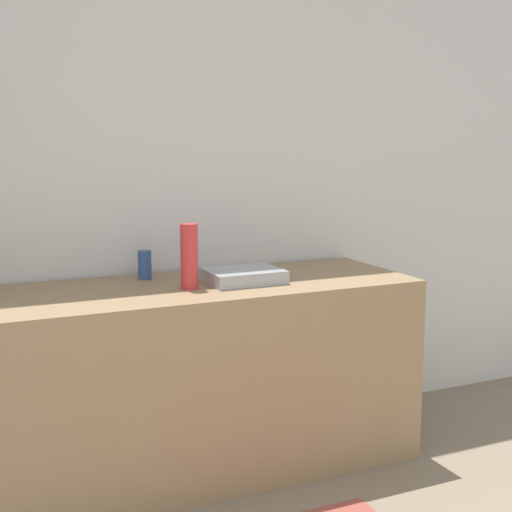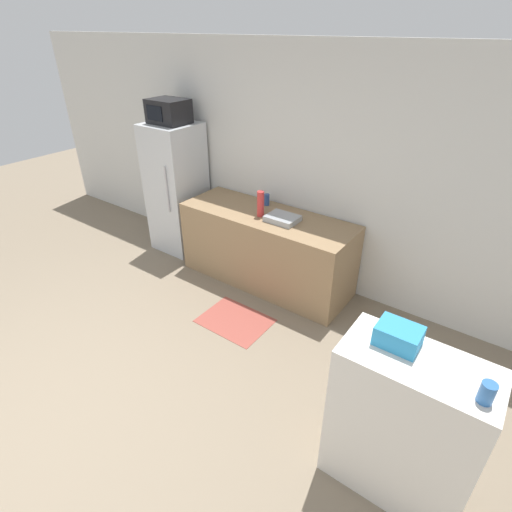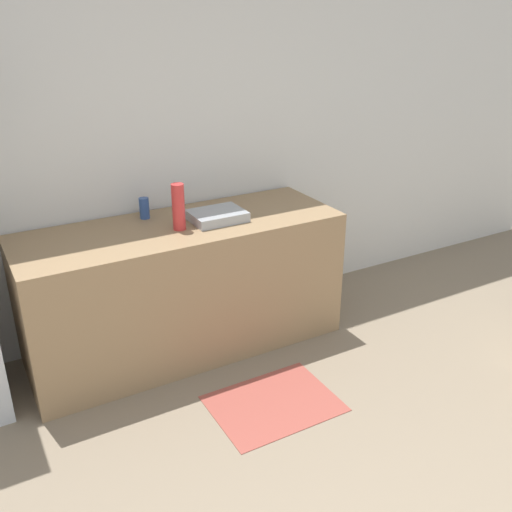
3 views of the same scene
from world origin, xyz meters
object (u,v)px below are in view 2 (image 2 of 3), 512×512
object	(u,v)px
bottle_short	(267,200)
jar	(487,393)
microwave	(169,111)
basket	(398,336)
refrigerator	(177,189)
bottle_tall	(261,204)

from	to	relation	value
bottle_short	jar	distance (m)	3.16
microwave	basket	world-z (taller)	microwave
basket	refrigerator	bearing A→B (deg)	156.00
refrigerator	jar	distance (m)	4.20
bottle_tall	jar	distance (m)	2.89
bottle_short	basket	xyz separation A→B (m)	(2.08, -1.69, 0.23)
bottle_tall	jar	bearing A→B (deg)	-32.37
refrigerator	bottle_short	xyz separation A→B (m)	(1.29, 0.19, 0.10)
basket	jar	bearing A→B (deg)	-17.09
microwave	jar	xyz separation A→B (m)	(3.85, -1.65, -0.64)
basket	jar	size ratio (longest dim) A/B	2.08
microwave	bottle_short	size ratio (longest dim) A/B	3.44
bottle_tall	bottle_short	xyz separation A→B (m)	(-0.12, 0.29, -0.07)
refrigerator	bottle_short	bearing A→B (deg)	8.34
bottle_tall	basket	distance (m)	2.41
refrigerator	bottle_short	world-z (taller)	refrigerator
refrigerator	basket	distance (m)	3.70
refrigerator	microwave	xyz separation A→B (m)	(-0.00, -0.00, 0.97)
microwave	basket	bearing A→B (deg)	-23.98
bottle_tall	basket	xyz separation A→B (m)	(1.96, -1.40, 0.15)
bottle_tall	microwave	bearing A→B (deg)	175.97
bottle_short	basket	world-z (taller)	basket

